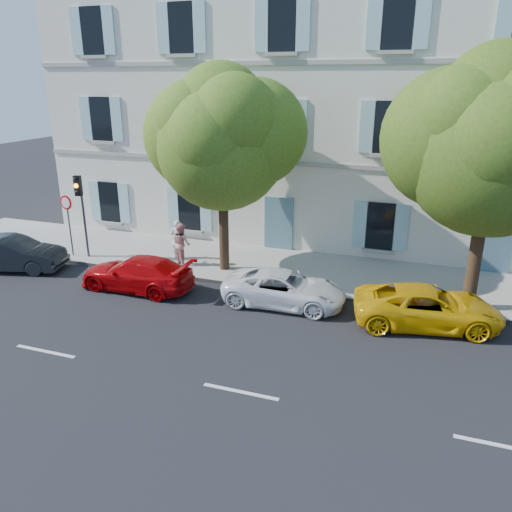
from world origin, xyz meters
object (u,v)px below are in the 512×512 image
at_px(tree_left, 222,145).
at_px(car_dark_sedan, 12,254).
at_px(car_red_coupe, 137,273).
at_px(pedestrian_a, 178,239).
at_px(pedestrian_b, 182,244).
at_px(tree_right, 492,152).
at_px(traffic_light, 80,199).
at_px(car_yellow_supercar, 427,307).
at_px(car_white_coupe, 284,289).
at_px(road_sign, 68,213).

bearing_deg(tree_left, car_dark_sedan, -162.53).
distance_m(car_red_coupe, tree_left, 5.71).
relative_size(pedestrian_a, pedestrian_b, 0.97).
bearing_deg(tree_right, traffic_light, -179.97).
relative_size(car_red_coupe, pedestrian_b, 2.50).
bearing_deg(pedestrian_a, car_yellow_supercar, 149.94).
bearing_deg(traffic_light, tree_left, 6.34).
bearing_deg(car_white_coupe, car_red_coupe, 92.87).
relative_size(car_red_coupe, pedestrian_a, 2.58).
bearing_deg(tree_left, traffic_light, -173.66).
height_order(car_yellow_supercar, tree_right, tree_right).
bearing_deg(pedestrian_b, car_red_coupe, 109.51).
distance_m(traffic_light, pedestrian_b, 4.61).
bearing_deg(traffic_light, car_white_coupe, -9.17).
relative_size(car_red_coupe, traffic_light, 1.22).
bearing_deg(tree_right, road_sign, -179.99).
bearing_deg(car_dark_sedan, tree_right, -98.24).
bearing_deg(pedestrian_b, car_dark_sedan, 52.40).
distance_m(car_yellow_supercar, tree_right, 5.08).
distance_m(car_red_coupe, pedestrian_b, 2.71).
distance_m(car_dark_sedan, traffic_light, 3.50).
distance_m(car_red_coupe, tree_right, 12.58).
height_order(traffic_light, road_sign, traffic_light).
height_order(road_sign, pedestrian_b, road_sign).
bearing_deg(tree_right, pedestrian_b, 176.66).
height_order(car_red_coupe, road_sign, road_sign).
xyz_separation_m(tree_right, traffic_light, (-15.23, -0.01, -2.60)).
relative_size(car_white_coupe, traffic_light, 1.19).
xyz_separation_m(car_red_coupe, traffic_light, (-3.73, 1.99, 2.08)).
height_order(car_dark_sedan, car_yellow_supercar, car_dark_sedan).
height_order(car_red_coupe, car_white_coupe, car_red_coupe).
xyz_separation_m(traffic_light, pedestrian_a, (3.77, 1.22, -1.72)).
height_order(car_red_coupe, traffic_light, traffic_light).
distance_m(tree_right, road_sign, 16.29).
xyz_separation_m(tree_right, road_sign, (-15.97, -0.00, -3.25)).
distance_m(car_red_coupe, traffic_light, 4.71).
relative_size(tree_left, road_sign, 2.89).
relative_size(car_red_coupe, car_white_coupe, 1.02).
height_order(tree_right, traffic_light, tree_right).
bearing_deg(road_sign, traffic_light, -0.41).
bearing_deg(traffic_light, car_dark_sedan, -138.01).
xyz_separation_m(car_white_coupe, tree_right, (5.99, 1.50, 4.72)).
bearing_deg(tree_right, car_white_coupe, -165.92).
xyz_separation_m(car_yellow_supercar, pedestrian_a, (-10.15, 2.73, 0.35)).
bearing_deg(tree_right, car_dark_sedan, -173.67).
height_order(car_red_coupe, tree_right, tree_right).
relative_size(tree_right, pedestrian_b, 4.67).
relative_size(car_white_coupe, car_yellow_supercar, 0.93).
bearing_deg(pedestrian_b, tree_left, -148.68).
bearing_deg(tree_right, tree_left, 175.79).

